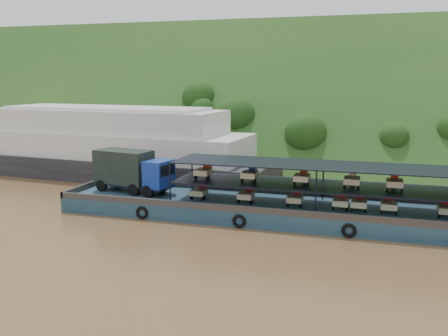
# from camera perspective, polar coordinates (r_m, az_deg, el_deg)

# --- Properties ---
(ground) EXTENTS (160.00, 160.00, 0.00)m
(ground) POSITION_cam_1_polar(r_m,az_deg,el_deg) (41.70, 1.43, -5.19)
(ground) COLOR brown
(ground) RESTS_ON ground
(hillside) EXTENTS (140.00, 39.60, 39.60)m
(hillside) POSITION_cam_1_polar(r_m,az_deg,el_deg) (76.30, 8.71, 1.82)
(hillside) COLOR #173D16
(hillside) RESTS_ON ground
(cargo_barge) EXTENTS (35.00, 7.18, 4.83)m
(cargo_barge) POSITION_cam_1_polar(r_m,az_deg,el_deg) (40.55, 3.99, -3.89)
(cargo_barge) COLOR #143047
(cargo_barge) RESTS_ON ground
(passenger_ferry) EXTENTS (39.51, 12.54, 7.88)m
(passenger_ferry) POSITION_cam_1_polar(r_m,az_deg,el_deg) (58.74, -13.17, 2.49)
(passenger_ferry) COLOR black
(passenger_ferry) RESTS_ON ground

